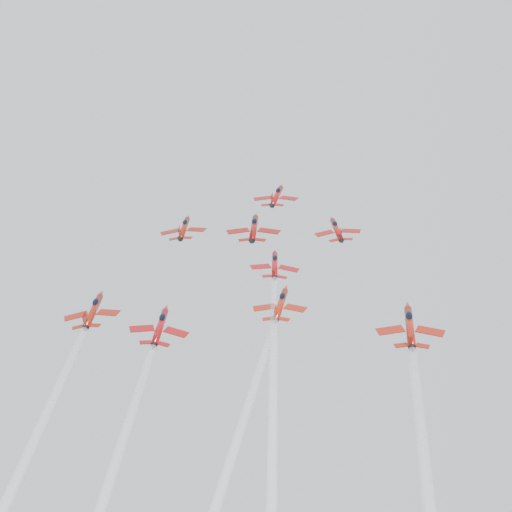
# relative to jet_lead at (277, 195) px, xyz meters

# --- Properties ---
(jet_lead) EXTENTS (9.84, 12.04, 9.38)m
(jet_lead) POSITION_rel_jet_lead_xyz_m (0.00, 0.00, 0.00)
(jet_lead) COLOR #A70F14
(jet_row2_left) EXTENTS (9.28, 11.36, 8.85)m
(jet_row2_left) POSITION_rel_jet_lead_xyz_m (-17.36, -12.76, -9.80)
(jet_row2_left) COLOR maroon
(jet_row2_center) EXTENTS (10.57, 12.93, 10.07)m
(jet_row2_center) POSITION_rel_jet_lead_xyz_m (-3.31, -13.47, -10.33)
(jet_row2_center) COLOR #9A110E
(jet_row2_right) EXTENTS (8.90, 10.89, 8.48)m
(jet_row2_right) POSITION_rel_jet_lead_xyz_m (12.79, -14.92, -11.45)
(jet_row2_right) COLOR #B21410
(jet_center) EXTENTS (8.62, 75.17, 58.04)m
(jet_center) POSITION_rel_jet_lead_xyz_m (1.91, -59.55, -45.77)
(jet_center) COLOR #B31116
(jet_rear_right) EXTENTS (8.60, 75.06, 57.96)m
(jet_rear_right) POSITION_rel_jet_lead_xyz_m (3.76, -70.49, -54.17)
(jet_rear_right) COLOR #B22211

